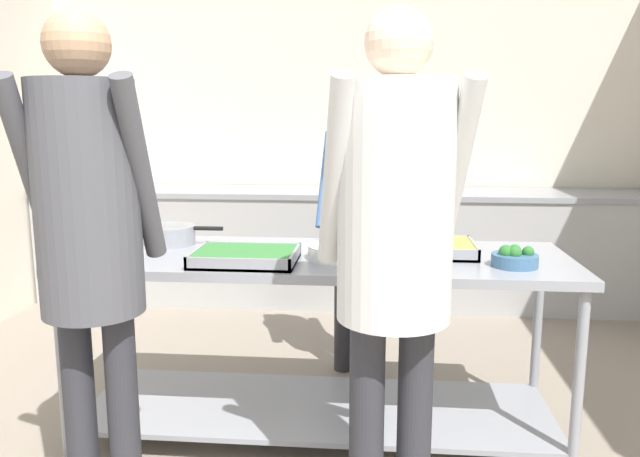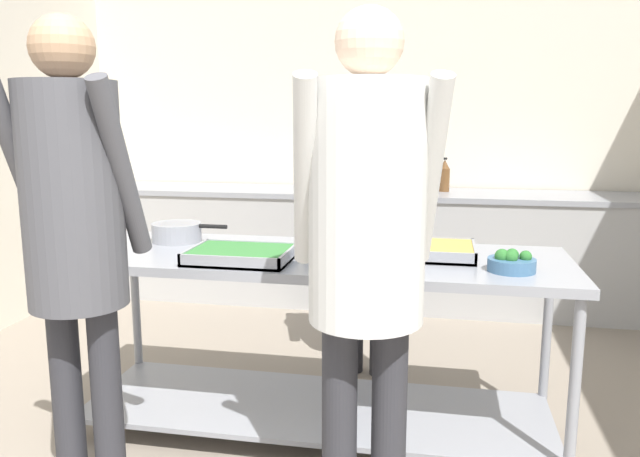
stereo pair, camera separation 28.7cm
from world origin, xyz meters
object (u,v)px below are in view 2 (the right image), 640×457
Objects in this scene: sauce_pan at (177,231)px; guest_serving_right at (74,220)px; plate_stack at (335,252)px; water_bottle at (444,176)px; broccoli_bowl at (511,263)px; serving_tray_vegetables at (426,250)px; cook_behind_counter at (368,206)px; serving_tray_roast at (241,255)px; guest_serving_left at (367,232)px.

sauce_pan is 0.97m from guest_serving_right.
sauce_pan is at bearing 164.34° from plate_stack.
guest_serving_right is at bearing -112.65° from water_bottle.
serving_tray_vegetables is at bearing 147.68° from broccoli_bowl.
guest_serving_right is 1.74m from cook_behind_counter.
serving_tray_roast is 1.55× the size of plate_stack.
plate_stack is 0.18× the size of cook_behind_counter.
sauce_pan is 1.41m from guest_serving_left.
broccoli_bowl is at bearing -6.05° from plate_stack.
water_bottle reaches higher than plate_stack.
serving_tray_roast is 1.03m from cook_behind_counter.
cook_behind_counter reaches higher than water_bottle.
broccoli_bowl is (0.34, -0.22, 0.01)m from serving_tray_vegetables.
water_bottle is (1.24, 2.98, -0.11)m from guest_serving_right.
plate_stack is 2.32m from water_bottle.
guest_serving_right reaches higher than sauce_pan.
sauce_pan reaches higher than plate_stack.
serving_tray_vegetables is (1.22, -0.09, -0.02)m from sauce_pan.
serving_tray_roast is 0.76m from guest_serving_right.
serving_tray_vegetables is 1.46m from guest_serving_right.
plate_stack is 1.47× the size of broccoli_bowl.
serving_tray_vegetables is 1.64× the size of water_bottle.
serving_tray_roast is 0.24× the size of guest_serving_left.
guest_serving_left is 2.96m from water_bottle.
water_bottle is (0.86, 2.37, 0.13)m from serving_tray_roast.
guest_serving_left is (-0.17, -0.82, 0.23)m from serving_tray_vegetables.
guest_serving_left is (-0.51, -0.60, 0.22)m from broccoli_bowl.
sauce_pan reaches higher than serving_tray_roast.
serving_tray_roast is at bearing 136.74° from guest_serving_left.
serving_tray_vegetables is 0.24× the size of guest_serving_left.
broccoli_bowl reaches higher than serving_tray_vegetables.
cook_behind_counter reaches higher than serving_tray_roast.
serving_tray_vegetables is 0.27× the size of cook_behind_counter.
serving_tray_vegetables is at bearing 36.16° from guest_serving_right.
guest_serving_left is at bearing -94.80° from water_bottle.
broccoli_bowl is (1.12, 0.03, 0.01)m from serving_tray_roast.
guest_serving_right is (-0.78, -0.71, 0.23)m from plate_stack.
plate_stack reaches higher than serving_tray_roast.
serving_tray_roast is 0.24× the size of guest_serving_right.
guest_serving_left is at bearing -101.69° from serving_tray_vegetables.
cook_behind_counter is (0.44, 0.92, 0.10)m from serving_tray_roast.
guest_serving_left is 1.00× the size of guest_serving_right.
plate_stack is 0.41m from serving_tray_vegetables.
cook_behind_counter is 1.51m from water_bottle.
cook_behind_counter is at bearing 96.43° from guest_serving_left.
guest_serving_right is (-1.00, -0.03, 0.01)m from guest_serving_left.
water_bottle is at bearing 78.40° from plate_stack.
sauce_pan is 0.88× the size of serving_tray_roast.
cook_behind_counter reaches higher than plate_stack.
guest_serving_left reaches higher than serving_tray_roast.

